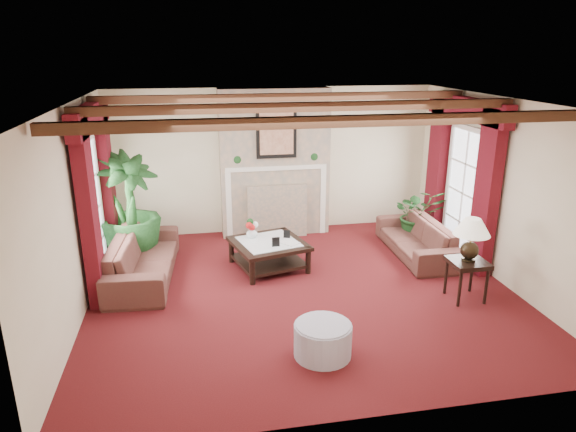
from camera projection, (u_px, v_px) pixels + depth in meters
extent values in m
plane|color=#3E0B0D|center=(303.00, 291.00, 7.47)|extent=(6.00, 6.00, 0.00)
plane|color=white|center=(305.00, 102.00, 6.63)|extent=(6.00, 6.00, 0.00)
cube|color=beige|center=(273.00, 161.00, 9.62)|extent=(6.00, 0.02, 2.70)
cube|color=beige|center=(74.00, 215.00, 6.53)|extent=(0.02, 5.50, 2.70)
cube|color=beige|center=(502.00, 192.00, 7.57)|extent=(0.02, 5.50, 2.70)
imported|color=#330E19|center=(143.00, 251.00, 7.78)|extent=(2.31, 0.95, 0.87)
imported|color=#330E19|center=(417.00, 233.00, 8.69)|extent=(1.99, 0.65, 0.77)
imported|color=black|center=(131.00, 231.00, 8.43)|extent=(2.82, 2.82, 1.01)
imported|color=black|center=(418.00, 220.00, 9.34)|extent=(1.28, 1.35, 0.78)
cylinder|color=#A39EB3|center=(323.00, 340.00, 5.86)|extent=(0.66, 0.66, 0.39)
imported|color=silver|center=(252.00, 233.00, 8.28)|extent=(0.27, 0.27, 0.18)
imported|color=black|center=(285.00, 237.00, 7.95)|extent=(0.24, 0.23, 0.29)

